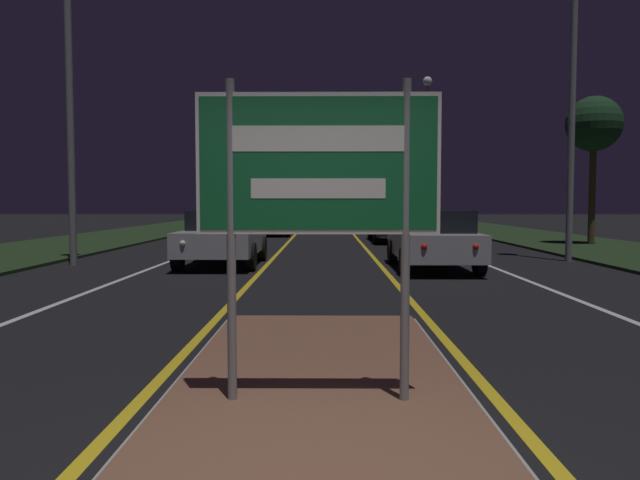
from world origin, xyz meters
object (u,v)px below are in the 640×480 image
at_px(car_receding_2, 415,216).
at_px(car_receding_1, 394,224).
at_px(car_receding_3, 358,213).
at_px(highway_sign, 318,178).
at_px(streetlight_right_far, 427,128).
at_px(car_approaching_2, 287,214).
at_px(streetlight_right_near, 575,3).
at_px(car_approaching_1, 272,220).
at_px(car_approaching_0, 223,236).
at_px(car_receding_0, 433,238).

bearing_deg(car_receding_2, car_receding_1, -101.61).
bearing_deg(car_receding_3, highway_sign, -93.37).
height_order(streetlight_right_far, car_approaching_2, streetlight_right_far).
height_order(streetlight_right_far, car_receding_2, streetlight_right_far).
xyz_separation_m(streetlight_right_near, car_approaching_1, (-9.22, 13.25, -6.16)).
relative_size(streetlight_right_far, car_receding_3, 1.92).
xyz_separation_m(streetlight_right_far, car_receding_3, (-3.45, 12.54, -5.26)).
distance_m(streetlight_right_far, car_receding_1, 13.84).
bearing_deg(highway_sign, car_approaching_1, 95.68).
bearing_deg(car_approaching_0, car_receding_0, -10.22).
distance_m(car_receding_1, car_approaching_1, 7.29).
bearing_deg(car_approaching_2, car_receding_2, -35.55).
bearing_deg(car_approaching_1, car_receding_0, -71.37).
relative_size(streetlight_right_near, car_receding_2, 2.45).
height_order(car_approaching_1, car_approaching_2, car_approaching_2).
distance_m(car_receding_0, car_receding_3, 35.30).
bearing_deg(car_receding_0, highway_sign, -104.39).
relative_size(car_receding_2, car_receding_3, 0.86).
xyz_separation_m(streetlight_right_near, car_receding_1, (-3.84, 8.33, -6.17)).
relative_size(streetlight_right_near, car_receding_1, 2.06).
distance_m(highway_sign, car_receding_3, 45.62).
bearing_deg(car_receding_2, car_approaching_1, -133.77).
bearing_deg(streetlight_right_near, car_approaching_1, 124.85).
distance_m(highway_sign, car_approaching_2, 40.09).
height_order(car_receding_3, car_approaching_2, car_approaching_2).
bearing_deg(streetlight_right_far, car_receding_0, -98.74).
bearing_deg(streetlight_right_near, car_receding_2, 92.85).
distance_m(car_receding_0, car_approaching_1, 16.16).
height_order(car_receding_1, car_approaching_2, car_approaching_2).
xyz_separation_m(car_approaching_1, car_approaching_2, (-0.17, 14.44, 0.03)).
distance_m(streetlight_right_near, car_receding_3, 34.03).
relative_size(car_receding_0, car_approaching_1, 1.01).
relative_size(car_receding_1, car_approaching_1, 1.12).
relative_size(car_receding_3, car_approaching_1, 1.10).
xyz_separation_m(highway_sign, car_receding_1, (2.85, 20.62, -1.05)).
bearing_deg(streetlight_right_far, streetlight_right_near, -88.45).
relative_size(car_receding_1, car_receding_3, 1.02).
bearing_deg(car_approaching_2, car_approaching_0, -89.69).
bearing_deg(highway_sign, streetlight_right_far, 79.48).
bearing_deg(streetlight_right_far, car_approaching_2, 141.62).
bearing_deg(car_approaching_0, car_approaching_1, 89.94).
height_order(car_receding_2, car_receding_3, car_receding_3).
xyz_separation_m(car_receding_0, car_receding_2, (2.98, 23.82, -0.00)).
bearing_deg(car_approaching_0, car_receding_2, 70.38).
bearing_deg(highway_sign, car_receding_0, 75.61).
distance_m(car_approaching_1, car_approaching_2, 14.44).
distance_m(streetlight_right_near, car_receding_0, 7.67).
bearing_deg(streetlight_right_near, car_receding_0, -152.97).
relative_size(streetlight_right_far, car_approaching_2, 1.87).
distance_m(streetlight_right_far, car_receding_2, 5.43).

